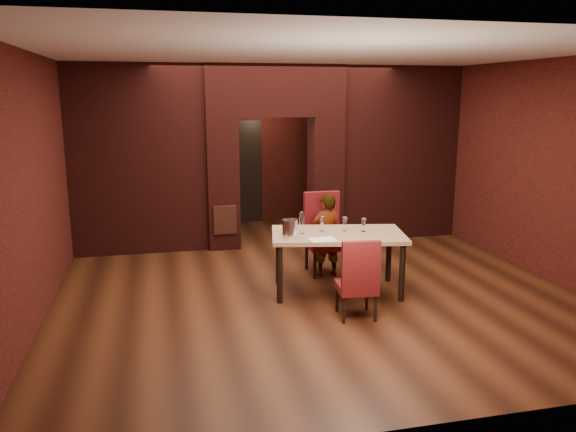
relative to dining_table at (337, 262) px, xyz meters
name	(u,v)px	position (x,y,z in m)	size (l,w,h in m)	color
floor	(303,277)	(-0.30, 0.73, -0.42)	(8.00, 8.00, 0.00)	#4A2412
ceiling	(304,57)	(-0.30, 0.73, 2.78)	(7.00, 8.00, 0.04)	silver
wall_back	(255,147)	(-0.30, 4.73, 1.18)	(7.00, 0.04, 3.20)	maroon
wall_front	(435,239)	(-0.30, -3.27, 1.18)	(7.00, 0.04, 3.20)	maroon
wall_left	(44,179)	(-3.80, 0.73, 1.18)	(0.04, 8.00, 3.20)	maroon
wall_right	(516,164)	(3.20, 0.73, 1.18)	(0.04, 8.00, 3.20)	maroon
pillar_left	(222,183)	(-1.25, 2.73, 0.73)	(0.55, 0.55, 2.30)	maroon
pillar_right	(325,180)	(0.65, 2.73, 0.73)	(0.55, 0.55, 2.30)	maroon
lintel	(274,91)	(-0.30, 2.73, 2.33)	(2.45, 0.55, 0.90)	maroon
wing_wall_left	(138,160)	(-2.67, 2.73, 1.18)	(2.27, 0.35, 3.20)	maroon
wing_wall_right	(398,154)	(2.06, 2.73, 1.18)	(2.27, 0.35, 3.20)	maroon
vent_panel	(225,220)	(-1.25, 2.43, 0.13)	(0.40, 0.03, 0.50)	#A0462E
rear_door	(238,173)	(-0.70, 4.67, 0.63)	(0.90, 0.08, 2.10)	black
rear_door_frame	(238,174)	(-0.70, 4.63, 0.63)	(1.02, 0.04, 2.22)	black
dining_table	(337,262)	(0.00, 0.00, 0.00)	(1.79, 1.01, 0.84)	tan
chair_far	(326,234)	(0.08, 0.84, 0.19)	(0.56, 0.56, 1.23)	maroon
chair_near	(356,277)	(-0.06, -0.92, 0.09)	(0.46, 0.46, 1.01)	maroon
person_seated	(326,235)	(0.06, 0.71, 0.21)	(0.46, 0.30, 1.25)	silver
wine_glass_a	(322,224)	(-0.19, 0.14, 0.52)	(0.08, 0.08, 0.21)	silver
wine_glass_b	(345,224)	(0.13, 0.09, 0.52)	(0.08, 0.08, 0.19)	white
wine_glass_c	(364,225)	(0.37, 0.00, 0.51)	(0.07, 0.07, 0.18)	white
tasting_sheet	(323,240)	(-0.31, -0.31, 0.42)	(0.33, 0.24, 0.00)	white
wine_bucket	(290,229)	(-0.70, -0.12, 0.54)	(0.20, 0.20, 0.25)	silver
water_bottle	(302,222)	(-0.49, 0.08, 0.57)	(0.07, 0.07, 0.31)	white
potted_plant	(364,257)	(0.71, 0.84, -0.21)	(0.37, 0.32, 0.41)	#397028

